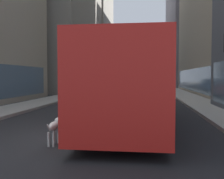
{
  "coord_description": "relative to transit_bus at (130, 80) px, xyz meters",
  "views": [
    {
      "loc": [
        1.86,
        -8.04,
        1.91
      ],
      "look_at": [
        0.48,
        2.74,
        1.4
      ],
      "focal_mm": 42.63,
      "sensor_mm": 36.0,
      "label": 1
    }
  ],
  "objects": [
    {
      "name": "car_blue_hatchback",
      "position": [
        1.6,
        28.88,
        -0.95
      ],
      "size": [
        1.83,
        4.76,
        1.62
      ],
      "color": "#4C6BB7",
      "rests_on": "ground"
    },
    {
      "name": "dalmatian_dog",
      "position": [
        -1.91,
        -4.23,
        -1.26
      ],
      "size": [
        0.22,
        0.96,
        0.72
      ],
      "color": "white",
      "rests_on": "ground"
    },
    {
      "name": "sidewalk_left",
      "position": [
        -6.9,
        31.63,
        -1.7
      ],
      "size": [
        2.4,
        110.0,
        0.15
      ],
      "primitive_type": "cube",
      "color": "#9E9991",
      "rests_on": "ground"
    },
    {
      "name": "building_right_far",
      "position": [
        10.7,
        43.58,
        9.0
      ],
      "size": [
        10.8,
        22.29,
        21.56
      ],
      "color": "slate",
      "rests_on": "ground"
    },
    {
      "name": "car_grey_wagon",
      "position": [
        0.0,
        35.13,
        -0.96
      ],
      "size": [
        1.81,
        4.02,
        1.62
      ],
      "color": "slate",
      "rests_on": "ground"
    },
    {
      "name": "building_left_mid",
      "position": [
        -13.1,
        25.73,
        7.25
      ],
      "size": [
        11.85,
        19.33,
        18.07
      ],
      "color": "gray",
      "rests_on": "ground"
    },
    {
      "name": "car_red_coupe",
      "position": [
        1.6,
        16.65,
        -0.95
      ],
      "size": [
        1.84,
        4.53,
        1.62
      ],
      "color": "red",
      "rests_on": "ground"
    },
    {
      "name": "car_silver_sedan",
      "position": [
        -2.4,
        38.56,
        -0.95
      ],
      "size": [
        1.84,
        4.8,
        1.62
      ],
      "color": "#B7BABF",
      "rests_on": "ground"
    },
    {
      "name": "transit_bus",
      "position": [
        0.0,
        0.0,
        0.0
      ],
      "size": [
        2.78,
        11.53,
        3.05
      ],
      "color": "red",
      "rests_on": "ground"
    },
    {
      "name": "ground_plane",
      "position": [
        -1.2,
        31.63,
        -1.78
      ],
      "size": [
        120.0,
        120.0,
        0.0
      ],
      "primitive_type": "plane",
      "color": "#232326"
    },
    {
      "name": "box_truck",
      "position": [
        -2.4,
        18.25,
        -0.11
      ],
      "size": [
        2.3,
        7.5,
        3.05
      ],
      "color": "#19519E",
      "rests_on": "ground"
    },
    {
      "name": "sidewalk_right",
      "position": [
        4.5,
        31.63,
        -1.7
      ],
      "size": [
        2.4,
        110.0,
        0.15
      ],
      "primitive_type": "cube",
      "color": "#ADA89E",
      "rests_on": "ground"
    }
  ]
}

